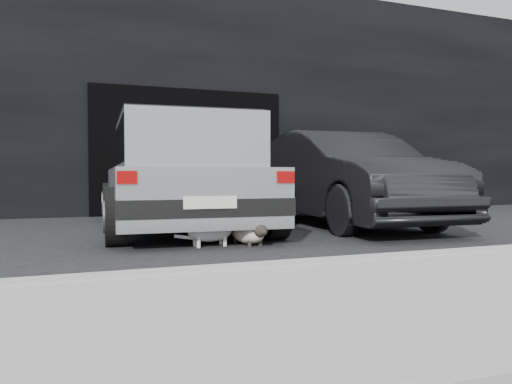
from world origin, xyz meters
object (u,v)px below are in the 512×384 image
object	(u,v)px
silver_hatchback	(180,170)
cat_siamese	(250,234)
second_car	(344,178)
cat_white	(213,230)

from	to	relation	value
silver_hatchback	cat_siamese	bearing A→B (deg)	-74.05
second_car	cat_siamese	distance (m)	2.82
second_car	cat_siamese	bearing A→B (deg)	-141.00
silver_hatchback	cat_white	size ratio (longest dim) A/B	5.72
cat_white	second_car	bearing A→B (deg)	115.78
second_car	cat_siamese	size ratio (longest dim) A/B	5.54
cat_siamese	second_car	bearing A→B (deg)	-154.79
cat_white	silver_hatchback	bearing A→B (deg)	175.27
cat_siamese	cat_white	distance (m)	0.43
cat_siamese	silver_hatchback	bearing A→B (deg)	-88.21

